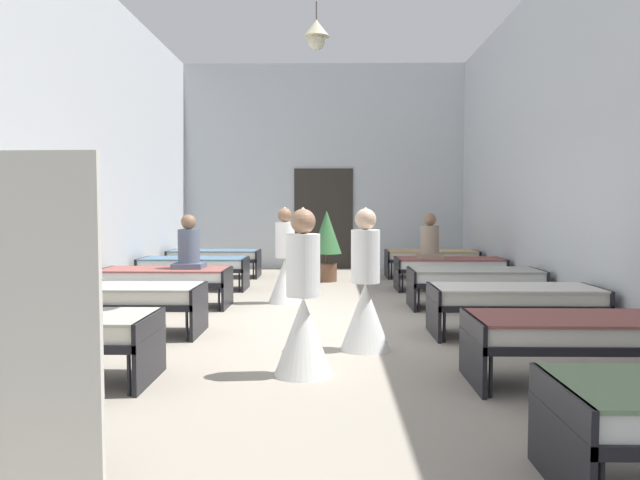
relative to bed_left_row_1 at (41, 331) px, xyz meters
The scene contains 18 objects.
ground_plane 3.69m from the bed_left_row_1, 51.27° to the left, with size 7.27×13.72×0.10m, color #9E9384.
room_shell 5.26m from the bed_left_row_1, 61.95° to the left, with size 7.07×13.32×4.89m.
bed_left_row_1 is the anchor object (origin of this frame).
bed_right_row_1 4.57m from the bed_left_row_1, ahead, with size 1.90×0.84×0.57m.
bed_left_row_2 1.90m from the bed_left_row_1, 90.00° to the left, with size 1.90×0.84×0.57m.
bed_right_row_2 4.95m from the bed_left_row_1, 22.57° to the left, with size 1.90×0.84×0.57m.
bed_left_row_3 3.80m from the bed_left_row_1, 90.00° to the left, with size 1.90×0.84×0.57m.
bed_right_row_3 5.94m from the bed_left_row_1, 39.73° to the left, with size 1.90×0.84×0.57m.
bed_left_row_4 5.70m from the bed_left_row_1, 90.00° to the left, with size 1.90×0.84×0.57m.
bed_right_row_4 7.31m from the bed_left_row_1, 51.27° to the left, with size 1.90×0.84×0.57m.
bed_left_row_5 7.60m from the bed_left_row_1, 90.00° to the left, with size 1.90×0.84×0.57m.
bed_right_row_5 8.87m from the bed_left_row_1, 58.97° to the left, with size 1.90×0.84×0.57m.
nurse_near_aisle 3.07m from the bed_left_row_1, 23.19° to the left, with size 0.52×0.52×1.49m.
nurse_mid_aisle 2.23m from the bed_left_row_1, ahead, with size 0.52×0.52×1.49m.
nurse_far_aisle 4.58m from the bed_left_row_1, 67.48° to the left, with size 0.52×0.52×1.49m.
patient_seated_primary 7.09m from the bed_left_row_1, 53.38° to the left, with size 0.44×0.44×0.80m.
patient_seated_secondary 3.89m from the bed_left_row_1, 84.81° to the left, with size 0.44×0.44×0.80m.
potted_plant 7.31m from the bed_left_row_1, 70.99° to the left, with size 0.59×0.59×1.42m.
Camera 1 is at (0.17, -7.82, 1.49)m, focal length 33.61 mm.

